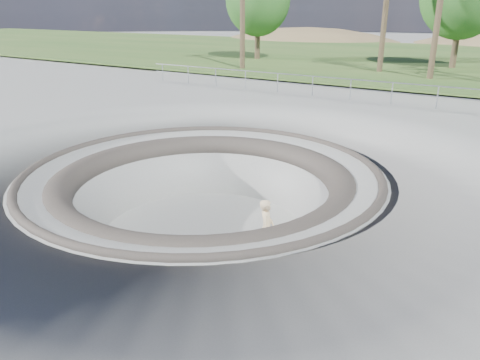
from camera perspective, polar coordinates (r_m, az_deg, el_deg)
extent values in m
plane|color=#9B9B96|center=(13.46, -4.57, 1.09)|extent=(180.00, 180.00, 0.00)
torus|color=#9B9B96|center=(14.25, -4.35, -6.53)|extent=(14.00, 14.00, 4.00)
cylinder|color=#9B9B96|center=(14.22, -4.35, -6.35)|extent=(6.60, 6.60, 0.10)
torus|color=#463E38|center=(13.47, -4.57, 1.01)|extent=(10.24, 10.24, 0.24)
torus|color=#463E38|center=(13.62, -4.52, -0.70)|extent=(8.91, 8.91, 0.81)
cube|color=#315522|center=(44.99, 23.10, 13.36)|extent=(180.00, 36.00, 0.12)
ellipsoid|color=brown|center=(72.40, 8.00, 11.45)|extent=(50.40, 36.00, 23.40)
cylinder|color=#96999E|center=(23.65, 13.40, 11.86)|extent=(25.00, 0.05, 0.05)
cylinder|color=#96999E|center=(23.72, 13.31, 10.79)|extent=(25.00, 0.05, 0.05)
cube|color=brown|center=(12.69, 3.17, -9.14)|extent=(0.92, 0.35, 0.02)
cylinder|color=#AEAEB3|center=(12.71, 3.17, -9.29)|extent=(0.06, 0.19, 0.04)
cylinder|color=#AEAEB3|center=(12.71, 3.17, -9.29)|extent=(0.06, 0.19, 0.04)
cylinder|color=silver|center=(12.72, 3.17, -9.32)|extent=(0.07, 0.04, 0.07)
cylinder|color=silver|center=(12.72, 3.17, -9.32)|extent=(0.07, 0.04, 0.07)
cylinder|color=silver|center=(12.72, 3.17, -9.32)|extent=(0.07, 0.04, 0.07)
cylinder|color=silver|center=(12.72, 3.17, -9.32)|extent=(0.07, 0.04, 0.07)
imported|color=beige|center=(12.32, 3.24, -5.85)|extent=(0.58, 0.69, 1.60)
cylinder|color=brown|center=(34.19, 17.31, 19.15)|extent=(0.36, 0.36, 8.16)
cylinder|color=brown|center=(41.50, 2.14, 17.57)|extent=(0.44, 0.44, 4.60)
cylinder|color=brown|center=(38.32, 24.94, 15.78)|extent=(0.44, 0.44, 4.88)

